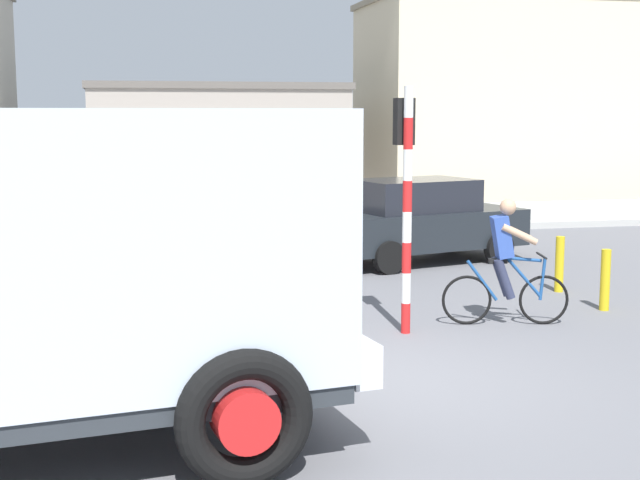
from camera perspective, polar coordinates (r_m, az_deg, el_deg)
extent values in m
plane|color=slate|center=(9.77, 3.85, -9.01)|extent=(120.00, 120.00, 0.00)
cube|color=#ADADA8|center=(23.20, -5.90, 1.16)|extent=(80.00, 5.00, 0.16)
cube|color=silver|center=(7.74, -19.17, -0.31)|extent=(5.51, 3.24, 2.20)
cube|color=#2D3338|center=(7.99, -18.77, -8.72)|extent=(5.40, 3.17, 0.16)
cube|color=silver|center=(8.46, -0.14, -6.08)|extent=(0.59, 2.38, 0.36)
cube|color=black|center=(8.17, -1.13, 4.05)|extent=(0.43, 2.12, 0.70)
torus|color=black|center=(9.42, -9.19, -6.27)|extent=(1.12, 0.40, 1.10)
cylinder|color=red|center=(9.42, -9.19, -6.27)|extent=(0.53, 0.37, 0.50)
torus|color=black|center=(7.03, -4.79, -11.21)|extent=(1.12, 0.40, 1.10)
cylinder|color=red|center=(7.03, -4.79, -11.21)|extent=(0.53, 0.37, 0.50)
torus|color=black|center=(12.63, 13.98, -3.70)|extent=(0.67, 0.18, 0.68)
torus|color=black|center=(12.41, 9.27, -3.77)|extent=(0.67, 0.18, 0.68)
cylinder|color=#1E4C8C|center=(12.45, 12.52, -1.18)|extent=(0.59, 0.17, 0.09)
cylinder|color=#1E4C8C|center=(12.50, 12.75, -2.28)|extent=(0.51, 0.15, 0.57)
cylinder|color=#1E4C8C|center=(12.39, 10.22, -2.54)|extent=(0.44, 0.14, 0.57)
cylinder|color=#1E4C8C|center=(12.57, 13.92, -2.38)|extent=(0.10, 0.06, 0.59)
cylinder|color=black|center=(12.51, 13.85, -0.97)|extent=(0.13, 0.50, 0.03)
cube|color=black|center=(12.39, 11.18, -1.30)|extent=(0.26, 0.17, 0.06)
cube|color=#3351A8|center=(12.35, 11.44, 0.21)|extent=(0.35, 0.37, 0.59)
sphere|color=tan|center=(12.31, 11.82, 2.06)|extent=(0.22, 0.22, 0.22)
cylinder|color=#2D334C|center=(12.54, 11.41, -2.26)|extent=(0.32, 0.18, 0.57)
cylinder|color=tan|center=(12.54, 12.20, 0.54)|extent=(0.50, 0.19, 0.29)
cylinder|color=#2D334C|center=(12.34, 11.60, -2.43)|extent=(0.32, 0.18, 0.57)
cylinder|color=tan|center=(12.23, 12.52, 0.34)|extent=(0.50, 0.19, 0.29)
cylinder|color=red|center=(11.87, 5.45, -4.94)|extent=(0.12, 0.12, 0.40)
cylinder|color=white|center=(11.78, 5.47, -3.04)|extent=(0.12, 0.12, 0.40)
cylinder|color=red|center=(11.71, 5.50, -1.12)|extent=(0.12, 0.12, 0.40)
cylinder|color=white|center=(11.66, 5.53, 0.82)|extent=(0.12, 0.12, 0.40)
cylinder|color=red|center=(11.61, 5.55, 2.78)|extent=(0.12, 0.12, 0.40)
cylinder|color=white|center=(11.58, 5.58, 4.75)|extent=(0.12, 0.12, 0.40)
cylinder|color=red|center=(11.57, 5.61, 6.73)|extent=(0.12, 0.12, 0.40)
cylinder|color=white|center=(11.56, 5.64, 8.71)|extent=(0.12, 0.12, 0.40)
cube|color=black|center=(11.73, 5.34, 7.48)|extent=(0.24, 0.20, 0.60)
sphere|color=green|center=(11.85, 5.16, 7.49)|extent=(0.14, 0.14, 0.14)
cube|color=#1E2328|center=(17.42, 6.36, 0.73)|extent=(4.31, 2.70, 0.70)
cube|color=black|center=(17.26, 5.98, 2.85)|extent=(2.51, 1.98, 0.60)
cylinder|color=black|center=(18.86, 8.00, 0.20)|extent=(0.63, 0.33, 0.60)
cylinder|color=black|center=(17.53, 11.26, -0.48)|extent=(0.63, 0.33, 0.60)
cylinder|color=black|center=(17.53, 1.42, -0.32)|extent=(0.63, 0.33, 0.60)
cylinder|color=black|center=(16.09, 4.40, -1.11)|extent=(0.63, 0.33, 0.60)
cube|color=red|center=(16.21, -14.25, -0.01)|extent=(4.29, 2.63, 0.70)
cube|color=black|center=(16.10, -13.82, 2.28)|extent=(2.49, 1.94, 0.60)
cylinder|color=black|center=(15.86, -19.36, -1.68)|extent=(0.63, 0.32, 0.60)
cylinder|color=black|center=(17.44, -17.38, -0.74)|extent=(0.63, 0.32, 0.60)
cylinder|color=black|center=(15.15, -10.56, -1.80)|extent=(0.63, 0.32, 0.60)
cylinder|color=black|center=(16.80, -9.35, -0.80)|extent=(0.63, 0.32, 0.60)
cylinder|color=#2D334C|center=(18.23, -4.63, 0.37)|extent=(0.22, 0.22, 0.85)
cube|color=white|center=(18.15, -4.66, 2.58)|extent=(0.34, 0.22, 0.56)
sphere|color=brown|center=(18.11, -4.67, 3.81)|extent=(0.20, 0.20, 0.20)
cylinder|color=gold|center=(13.74, 17.61, -2.42)|extent=(0.14, 0.14, 0.90)
cylinder|color=gold|center=(14.95, 14.92, -1.49)|extent=(0.14, 0.14, 0.90)
cube|color=#9E9389|center=(29.84, -6.91, 5.93)|extent=(7.63, 7.41, 3.53)
cube|color=#5E5852|center=(29.83, -6.97, 9.51)|extent=(7.78, 7.56, 0.20)
cube|color=beige|center=(32.71, 12.17, 8.59)|extent=(10.24, 5.53, 6.49)
cube|color=gray|center=(32.92, 12.35, 14.42)|extent=(10.45, 5.64, 0.20)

